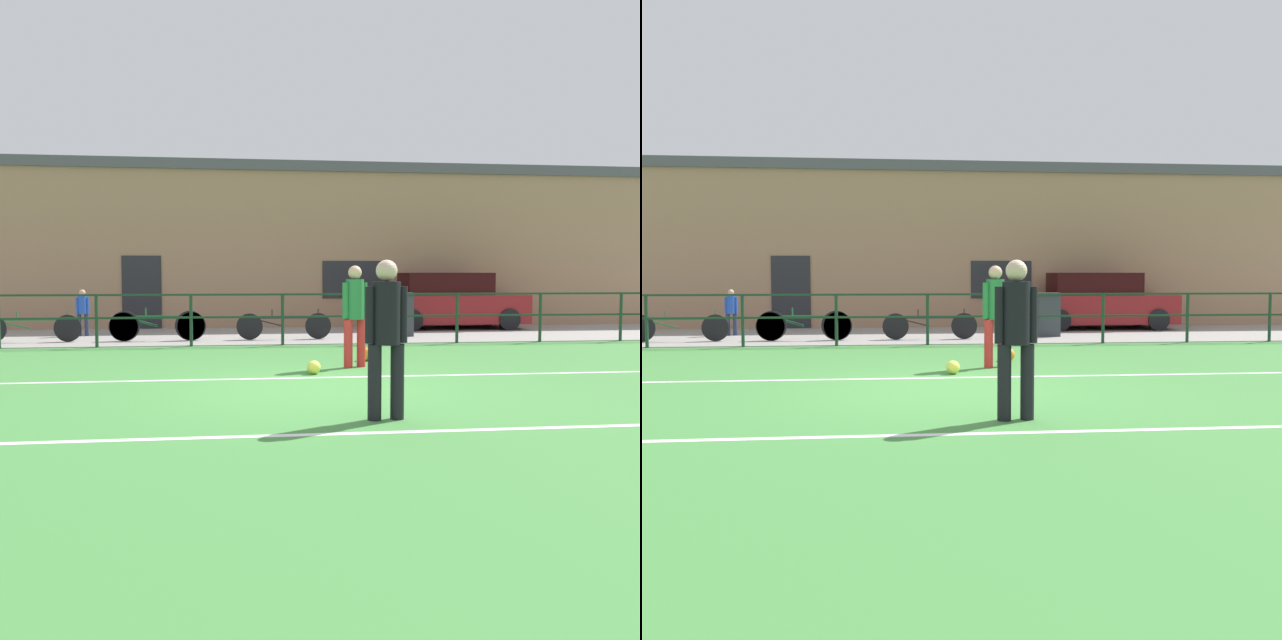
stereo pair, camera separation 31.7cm
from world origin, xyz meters
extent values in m
cube|color=#42843D|center=(0.00, 0.00, -0.02)|extent=(60.00, 44.00, 0.04)
cube|color=white|center=(0.00, 1.04, 0.00)|extent=(36.00, 0.11, 0.00)
cube|color=white|center=(0.00, -2.72, 0.00)|extent=(36.00, 0.11, 0.00)
cube|color=gray|center=(0.00, 8.50, 0.01)|extent=(48.00, 5.00, 0.02)
cylinder|color=#193823|center=(-4.00, 6.00, 0.57)|extent=(0.07, 0.07, 1.15)
cylinder|color=#193823|center=(-2.00, 6.00, 0.57)|extent=(0.07, 0.07, 1.15)
cylinder|color=#193823|center=(0.00, 6.00, 0.57)|extent=(0.07, 0.07, 1.15)
cylinder|color=#193823|center=(2.00, 6.00, 0.57)|extent=(0.07, 0.07, 1.15)
cylinder|color=#193823|center=(4.00, 6.00, 0.57)|extent=(0.07, 0.07, 1.15)
cylinder|color=#193823|center=(6.00, 6.00, 0.57)|extent=(0.07, 0.07, 1.15)
cylinder|color=#193823|center=(8.00, 6.00, 0.57)|extent=(0.07, 0.07, 1.15)
cube|color=#193823|center=(0.00, 6.00, 1.13)|extent=(36.00, 0.04, 0.04)
cube|color=#193823|center=(0.00, 6.00, 0.63)|extent=(36.00, 0.04, 0.04)
cube|color=#A37A5B|center=(0.00, 12.20, 2.29)|extent=(28.00, 2.40, 4.57)
cube|color=#232328|center=(-3.66, 10.98, 1.05)|extent=(1.10, 0.04, 2.10)
cube|color=#232328|center=(2.45, 10.98, 1.42)|extent=(1.80, 0.04, 1.10)
cube|color=#4C4C51|center=(0.00, 12.20, 4.72)|extent=(28.00, 2.56, 0.30)
cylinder|color=black|center=(0.65, -2.09, 0.41)|extent=(0.15, 0.15, 0.82)
cylinder|color=black|center=(0.39, -2.12, 0.41)|extent=(0.15, 0.15, 0.82)
cylinder|color=black|center=(0.52, -2.10, 1.16)|extent=(0.30, 0.30, 0.68)
sphere|color=beige|center=(0.52, -2.10, 1.61)|extent=(0.23, 0.23, 0.23)
cylinder|color=black|center=(0.70, -2.09, 1.14)|extent=(0.11, 0.11, 0.61)
cylinder|color=black|center=(0.34, -2.12, 1.14)|extent=(0.11, 0.11, 0.61)
cylinder|color=red|center=(1.06, 2.21, 0.41)|extent=(0.15, 0.15, 0.81)
cylinder|color=red|center=(0.82, 2.12, 0.41)|extent=(0.15, 0.15, 0.81)
cylinder|color=#237038|center=(0.94, 2.17, 1.15)|extent=(0.30, 0.30, 0.67)
sphere|color=tan|center=(0.94, 2.17, 1.60)|extent=(0.23, 0.23, 0.23)
cylinder|color=#237038|center=(1.11, 2.23, 1.13)|extent=(0.11, 0.11, 0.60)
cylinder|color=#237038|center=(0.77, 2.10, 1.13)|extent=(0.11, 0.11, 0.60)
sphere|color=orange|center=(1.31, 2.98, 0.12)|extent=(0.24, 0.24, 0.24)
sphere|color=#E5E04C|center=(0.16, 1.43, 0.11)|extent=(0.22, 0.22, 0.22)
cylinder|color=#232D4C|center=(-4.75, 8.75, 0.30)|extent=(0.10, 0.10, 0.56)
cylinder|color=#232D4C|center=(-4.93, 8.73, 0.30)|extent=(0.10, 0.10, 0.56)
cylinder|color=blue|center=(-4.84, 8.74, 0.80)|extent=(0.21, 0.21, 0.46)
sphere|color=tan|center=(-4.84, 8.74, 1.11)|extent=(0.16, 0.16, 0.16)
cylinder|color=blue|center=(-4.72, 8.75, 0.79)|extent=(0.07, 0.07, 0.41)
cylinder|color=blue|center=(-4.97, 8.73, 0.79)|extent=(0.07, 0.07, 0.41)
cube|color=maroon|center=(5.15, 9.96, 0.59)|extent=(4.09, 1.73, 0.81)
cube|color=black|center=(4.95, 9.96, 1.31)|extent=(2.45, 1.45, 0.62)
cylinder|color=black|center=(3.76, 9.13, 0.32)|extent=(0.60, 0.18, 0.60)
cylinder|color=black|center=(6.54, 9.13, 0.32)|extent=(0.60, 0.18, 0.60)
cylinder|color=black|center=(3.76, 10.79, 0.32)|extent=(0.60, 0.18, 0.60)
cylinder|color=black|center=(6.54, 10.79, 0.32)|extent=(0.60, 0.18, 0.60)
cylinder|color=black|center=(-4.87, 7.20, 0.33)|extent=(0.62, 0.04, 0.62)
cube|color=#1E6633|center=(-5.69, 7.20, 0.53)|extent=(1.29, 0.04, 0.04)
cube|color=#1E6633|center=(-6.11, 7.20, 0.43)|extent=(0.81, 0.03, 0.23)
cylinder|color=#1E6633|center=(-5.98, 7.20, 0.63)|extent=(0.03, 0.03, 0.20)
cylinder|color=#1E6633|center=(-4.87, 7.20, 0.60)|extent=(0.03, 0.03, 0.28)
cylinder|color=black|center=(-3.59, 7.20, 0.37)|extent=(0.70, 0.04, 0.70)
cylinder|color=black|center=(-2.10, 7.20, 0.37)|extent=(0.70, 0.04, 0.70)
cube|color=#1E6633|center=(-2.84, 7.20, 0.59)|extent=(1.16, 0.04, 0.04)
cube|color=#1E6633|center=(-3.22, 7.20, 0.48)|extent=(0.72, 0.03, 0.25)
cylinder|color=#1E6633|center=(-3.10, 7.20, 0.69)|extent=(0.03, 0.03, 0.20)
cylinder|color=#1E6633|center=(-2.10, 7.20, 0.66)|extent=(0.03, 0.03, 0.28)
cylinder|color=black|center=(-3.62, 7.20, 0.35)|extent=(0.67, 0.04, 0.67)
cylinder|color=black|center=(-2.06, 7.20, 0.35)|extent=(0.67, 0.04, 0.67)
cube|color=#1E6633|center=(-2.84, 7.20, 0.57)|extent=(1.22, 0.04, 0.04)
cube|color=#1E6633|center=(-3.23, 7.20, 0.46)|extent=(0.76, 0.03, 0.24)
cylinder|color=#1E6633|center=(-3.11, 7.20, 0.67)|extent=(0.03, 0.03, 0.20)
cylinder|color=#1E6633|center=(-2.06, 7.20, 0.64)|extent=(0.03, 0.03, 0.28)
cylinder|color=black|center=(-0.70, 7.20, 0.33)|extent=(0.62, 0.04, 0.62)
cylinder|color=black|center=(0.94, 7.20, 0.33)|extent=(0.62, 0.04, 0.62)
cube|color=black|center=(0.12, 7.20, 0.53)|extent=(1.28, 0.04, 0.04)
cube|color=black|center=(-0.29, 7.20, 0.43)|extent=(0.81, 0.03, 0.23)
cylinder|color=black|center=(-0.17, 7.20, 0.63)|extent=(0.03, 0.03, 0.20)
cylinder|color=black|center=(0.94, 7.20, 0.60)|extent=(0.03, 0.03, 0.28)
cube|color=#33383D|center=(3.12, 7.74, 0.53)|extent=(0.54, 0.46, 1.01)
cube|color=#282C30|center=(3.12, 7.74, 1.07)|extent=(0.57, 0.49, 0.08)
camera|label=1|loc=(-1.13, -9.45, 1.57)|focal=39.30mm
camera|label=2|loc=(-0.82, -9.49, 1.57)|focal=39.30mm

